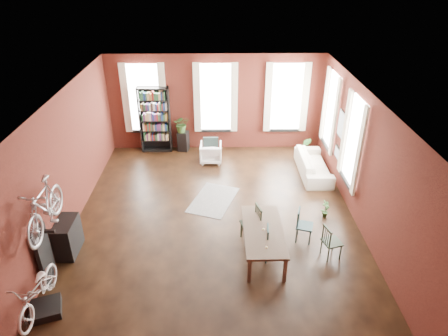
{
  "coord_description": "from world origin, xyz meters",
  "views": [
    {
      "loc": [
        0.08,
        -7.99,
        5.97
      ],
      "look_at": [
        0.21,
        0.6,
        1.3
      ],
      "focal_mm": 32.0,
      "sensor_mm": 36.0,
      "label": 1
    }
  ],
  "objects_px": {
    "dining_chair_d": "(305,226)",
    "white_armchair": "(211,152)",
    "dining_chair_b": "(251,224)",
    "console_table": "(68,237)",
    "cream_sofa": "(314,162)",
    "bookshelf": "(155,120)",
    "dining_chair_a": "(259,243)",
    "plant_stand": "(183,141)",
    "dining_table": "(263,242)",
    "bike_trainer": "(46,309)",
    "dining_chair_c": "(332,242)",
    "bicycle_floor": "(33,276)"
  },
  "relations": [
    {
      "from": "cream_sofa",
      "to": "console_table",
      "type": "height_order",
      "value": "cream_sofa"
    },
    {
      "from": "dining_chair_a",
      "to": "white_armchair",
      "type": "bearing_deg",
      "value": -161.59
    },
    {
      "from": "white_armchair",
      "to": "console_table",
      "type": "relative_size",
      "value": 0.86
    },
    {
      "from": "bookshelf",
      "to": "bicycle_floor",
      "type": "height_order",
      "value": "bookshelf"
    },
    {
      "from": "console_table",
      "to": "plant_stand",
      "type": "xyz_separation_m",
      "value": [
        2.17,
        5.2,
        -0.07
      ]
    },
    {
      "from": "plant_stand",
      "to": "dining_chair_b",
      "type": "bearing_deg",
      "value": -68.5
    },
    {
      "from": "white_armchair",
      "to": "cream_sofa",
      "type": "height_order",
      "value": "cream_sofa"
    },
    {
      "from": "dining_chair_b",
      "to": "plant_stand",
      "type": "height_order",
      "value": "dining_chair_b"
    },
    {
      "from": "dining_table",
      "to": "dining_chair_c",
      "type": "bearing_deg",
      "value": -5.28
    },
    {
      "from": "bookshelf",
      "to": "bike_trainer",
      "type": "height_order",
      "value": "bookshelf"
    },
    {
      "from": "dining_chair_b",
      "to": "console_table",
      "type": "height_order",
      "value": "dining_chair_b"
    },
    {
      "from": "dining_chair_c",
      "to": "bike_trainer",
      "type": "xyz_separation_m",
      "value": [
        -5.72,
        -1.49,
        -0.32
      ]
    },
    {
      "from": "dining_table",
      "to": "bicycle_floor",
      "type": "height_order",
      "value": "bicycle_floor"
    },
    {
      "from": "dining_chair_d",
      "to": "white_armchair",
      "type": "bearing_deg",
      "value": 45.86
    },
    {
      "from": "dining_chair_b",
      "to": "bookshelf",
      "type": "relative_size",
      "value": 0.41
    },
    {
      "from": "plant_stand",
      "to": "white_armchair",
      "type": "bearing_deg",
      "value": -42.39
    },
    {
      "from": "dining_chair_c",
      "to": "plant_stand",
      "type": "distance_m",
      "value": 6.57
    },
    {
      "from": "dining_table",
      "to": "bike_trainer",
      "type": "distance_m",
      "value": 4.53
    },
    {
      "from": "dining_chair_a",
      "to": "dining_chair_d",
      "type": "height_order",
      "value": "dining_chair_a"
    },
    {
      "from": "white_armchair",
      "to": "cream_sofa",
      "type": "bearing_deg",
      "value": 166.18
    },
    {
      "from": "dining_chair_d",
      "to": "white_armchair",
      "type": "xyz_separation_m",
      "value": [
        -2.22,
        4.02,
        -0.06
      ]
    },
    {
      "from": "dining_chair_b",
      "to": "white_armchair",
      "type": "distance_m",
      "value": 4.12
    },
    {
      "from": "dining_chair_c",
      "to": "dining_table",
      "type": "bearing_deg",
      "value": 68.46
    },
    {
      "from": "dining_chair_d",
      "to": "dining_chair_a",
      "type": "bearing_deg",
      "value": 136.22
    },
    {
      "from": "bookshelf",
      "to": "white_armchair",
      "type": "distance_m",
      "value": 2.16
    },
    {
      "from": "bookshelf",
      "to": "console_table",
      "type": "height_order",
      "value": "bookshelf"
    },
    {
      "from": "console_table",
      "to": "plant_stand",
      "type": "height_order",
      "value": "console_table"
    },
    {
      "from": "dining_table",
      "to": "dining_chair_c",
      "type": "xyz_separation_m",
      "value": [
        1.49,
        -0.13,
        0.08
      ]
    },
    {
      "from": "dining_chair_a",
      "to": "bicycle_floor",
      "type": "height_order",
      "value": "bicycle_floor"
    },
    {
      "from": "bike_trainer",
      "to": "dining_chair_a",
      "type": "bearing_deg",
      "value": 19.4
    },
    {
      "from": "console_table",
      "to": "dining_chair_b",
      "type": "bearing_deg",
      "value": 4.67
    },
    {
      "from": "dining_chair_c",
      "to": "dining_chair_a",
      "type": "bearing_deg",
      "value": 74.62
    },
    {
      "from": "dining_chair_d",
      "to": "bookshelf",
      "type": "relative_size",
      "value": 0.37
    },
    {
      "from": "bookshelf",
      "to": "cream_sofa",
      "type": "relative_size",
      "value": 1.06
    },
    {
      "from": "dining_table",
      "to": "cream_sofa",
      "type": "relative_size",
      "value": 0.91
    },
    {
      "from": "dining_chair_c",
      "to": "bike_trainer",
      "type": "distance_m",
      "value": 5.91
    },
    {
      "from": "dining_chair_d",
      "to": "dining_chair_b",
      "type": "bearing_deg",
      "value": 106.42
    },
    {
      "from": "cream_sofa",
      "to": "dining_chair_d",
      "type": "bearing_deg",
      "value": 164.27
    },
    {
      "from": "dining_chair_b",
      "to": "bookshelf",
      "type": "height_order",
      "value": "bookshelf"
    },
    {
      "from": "plant_stand",
      "to": "bicycle_floor",
      "type": "distance_m",
      "value": 7.3
    },
    {
      "from": "dining_chair_b",
      "to": "dining_chair_d",
      "type": "distance_m",
      "value": 1.25
    },
    {
      "from": "dining_chair_d",
      "to": "bicycle_floor",
      "type": "xyz_separation_m",
      "value": [
        -5.26,
        -2.1,
        0.52
      ]
    },
    {
      "from": "dining_chair_d",
      "to": "cream_sofa",
      "type": "height_order",
      "value": "cream_sofa"
    },
    {
      "from": "dining_chair_a",
      "to": "bookshelf",
      "type": "distance_m",
      "value": 6.28
    },
    {
      "from": "bookshelf",
      "to": "console_table",
      "type": "distance_m",
      "value": 5.4
    },
    {
      "from": "dining_chair_a",
      "to": "white_armchair",
      "type": "distance_m",
      "value": 4.77
    },
    {
      "from": "dining_chair_c",
      "to": "white_armchair",
      "type": "bearing_deg",
      "value": 13.95
    },
    {
      "from": "dining_chair_c",
      "to": "cream_sofa",
      "type": "height_order",
      "value": "cream_sofa"
    },
    {
      "from": "dining_chair_a",
      "to": "plant_stand",
      "type": "xyz_separation_m",
      "value": [
        -2.06,
        5.5,
        -0.08
      ]
    },
    {
      "from": "dining_chair_a",
      "to": "bookshelf",
      "type": "height_order",
      "value": "bookshelf"
    }
  ]
}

